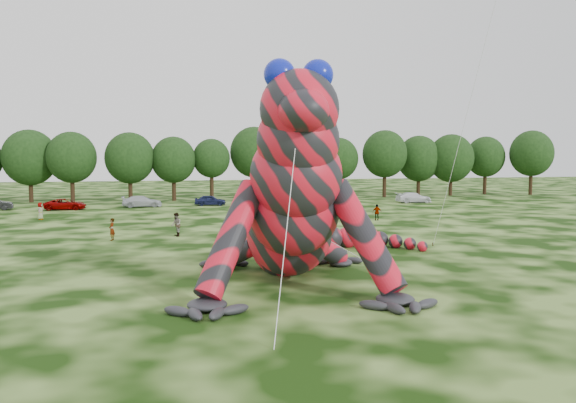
# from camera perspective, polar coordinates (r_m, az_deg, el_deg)

# --- Properties ---
(ground) EXTENTS (240.00, 240.00, 0.00)m
(ground) POSITION_cam_1_polar(r_m,az_deg,el_deg) (24.27, 1.10, -10.53)
(ground) COLOR #16330A
(ground) RESTS_ON ground
(inflatable_gecko) EXTENTS (20.01, 22.99, 10.61)m
(inflatable_gecko) POSITION_cam_1_polar(r_m,az_deg,el_deg) (29.86, -0.19, 2.65)
(inflatable_gecko) COLOR red
(inflatable_gecko) RESTS_ON ground
(tree_5) EXTENTS (7.16, 6.44, 9.80)m
(tree_5) POSITION_cam_1_polar(r_m,az_deg,el_deg) (83.10, -24.73, 3.29)
(tree_5) COLOR black
(tree_5) RESTS_ON ground
(tree_6) EXTENTS (6.52, 5.86, 9.49)m
(tree_6) POSITION_cam_1_polar(r_m,az_deg,el_deg) (80.37, -21.11, 3.27)
(tree_6) COLOR black
(tree_6) RESTS_ON ground
(tree_7) EXTENTS (6.68, 6.01, 9.48)m
(tree_7) POSITION_cam_1_polar(r_m,az_deg,el_deg) (79.71, -15.77, 3.39)
(tree_7) COLOR black
(tree_7) RESTS_ON ground
(tree_8) EXTENTS (6.14, 5.53, 8.94)m
(tree_8) POSITION_cam_1_polar(r_m,az_deg,el_deg) (79.78, -11.54, 3.28)
(tree_8) COLOR black
(tree_8) RESTS_ON ground
(tree_9) EXTENTS (5.27, 4.74, 8.68)m
(tree_9) POSITION_cam_1_polar(r_m,az_deg,el_deg) (80.40, -7.77, 3.25)
(tree_9) COLOR black
(tree_9) RESTS_ON ground
(tree_10) EXTENTS (7.09, 6.38, 10.50)m
(tree_10) POSITION_cam_1_polar(r_m,az_deg,el_deg) (82.36, -3.44, 3.96)
(tree_10) COLOR black
(tree_10) RESTS_ON ground
(tree_11) EXTENTS (7.01, 6.31, 10.07)m
(tree_11) POSITION_cam_1_polar(r_m,az_deg,el_deg) (83.23, 0.96, 3.82)
(tree_11) COLOR black
(tree_11) RESTS_ON ground
(tree_12) EXTENTS (5.99, 5.39, 8.97)m
(tree_12) POSITION_cam_1_polar(r_m,az_deg,el_deg) (84.46, 5.15, 3.45)
(tree_12) COLOR black
(tree_12) RESTS_ON ground
(tree_13) EXTENTS (6.83, 6.15, 10.13)m
(tree_13) POSITION_cam_1_polar(r_m,az_deg,el_deg) (86.30, 9.80, 3.81)
(tree_13) COLOR black
(tree_13) RESTS_ON ground
(tree_14) EXTENTS (6.82, 6.14, 9.40)m
(tree_14) POSITION_cam_1_polar(r_m,az_deg,el_deg) (90.33, 13.14, 3.56)
(tree_14) COLOR black
(tree_14) RESTS_ON ground
(tree_15) EXTENTS (7.17, 6.45, 9.63)m
(tree_15) POSITION_cam_1_polar(r_m,az_deg,el_deg) (91.76, 16.22, 3.59)
(tree_15) COLOR black
(tree_15) RESTS_ON ground
(tree_16) EXTENTS (6.26, 5.63, 9.37)m
(tree_16) POSITION_cam_1_polar(r_m,az_deg,el_deg) (96.66, 19.40, 3.48)
(tree_16) COLOR black
(tree_16) RESTS_ON ground
(tree_17) EXTENTS (6.98, 6.28, 10.30)m
(tree_17) POSITION_cam_1_polar(r_m,az_deg,el_deg) (98.02, 23.49, 3.64)
(tree_17) COLOR black
(tree_17) RESTS_ON ground
(car_2) EXTENTS (4.79, 2.43, 1.30)m
(car_2) POSITION_cam_1_polar(r_m,az_deg,el_deg) (70.36, -21.68, -0.26)
(car_2) COLOR #820201
(car_2) RESTS_ON ground
(car_3) EXTENTS (4.83, 2.07, 1.39)m
(car_3) POSITION_cam_1_polar(r_m,az_deg,el_deg) (71.08, -14.61, 0.01)
(car_3) COLOR silver
(car_3) RESTS_ON ground
(car_4) EXTENTS (4.10, 2.04, 1.34)m
(car_4) POSITION_cam_1_polar(r_m,az_deg,el_deg) (71.63, -7.90, 0.13)
(car_4) COLOR #161C43
(car_4) RESTS_ON ground
(car_5) EXTENTS (3.99, 1.86, 1.27)m
(car_5) POSITION_cam_1_polar(r_m,az_deg,el_deg) (73.33, -1.70, 0.25)
(car_5) COLOR silver
(car_5) RESTS_ON ground
(car_6) EXTENTS (5.07, 2.88, 1.34)m
(car_6) POSITION_cam_1_polar(r_m,az_deg,el_deg) (76.29, 4.70, 0.44)
(car_6) COLOR #27282A
(car_6) RESTS_ON ground
(car_7) EXTENTS (4.83, 2.06, 1.39)m
(car_7) POSITION_cam_1_polar(r_m,az_deg,el_deg) (76.82, 12.65, 0.39)
(car_7) COLOR white
(car_7) RESTS_ON ground
(spectator_5) EXTENTS (0.64, 1.58, 1.66)m
(spectator_5) POSITION_cam_1_polar(r_m,az_deg,el_deg) (44.61, 3.50, -2.42)
(spectator_5) COLOR gray
(spectator_5) RESTS_ON ground
(spectator_3) EXTENTS (1.00, 0.58, 1.59)m
(spectator_3) POSITION_cam_1_polar(r_m,az_deg,el_deg) (55.47, 9.03, -1.09)
(spectator_3) COLOR gray
(spectator_3) RESTS_ON ground
(spectator_2) EXTENTS (0.81, 1.15, 1.63)m
(spectator_2) POSITION_cam_1_polar(r_m,az_deg,el_deg) (54.20, 3.34, -1.16)
(spectator_2) COLOR gray
(spectator_2) RESTS_ON ground
(spectator_4) EXTENTS (0.63, 0.89, 1.70)m
(spectator_4) POSITION_cam_1_polar(r_m,az_deg,el_deg) (60.61, -23.87, -0.90)
(spectator_4) COLOR gray
(spectator_4) RESTS_ON ground
(spectator_1) EXTENTS (0.86, 1.02, 1.87)m
(spectator_1) POSITION_cam_1_polar(r_m,az_deg,el_deg) (44.89, -11.29, -2.32)
(spectator_1) COLOR gray
(spectator_1) RESTS_ON ground
(spectator_0) EXTENTS (0.51, 0.68, 1.67)m
(spectator_0) POSITION_cam_1_polar(r_m,az_deg,el_deg) (44.03, -17.46, -2.72)
(spectator_0) COLOR gray
(spectator_0) RESTS_ON ground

